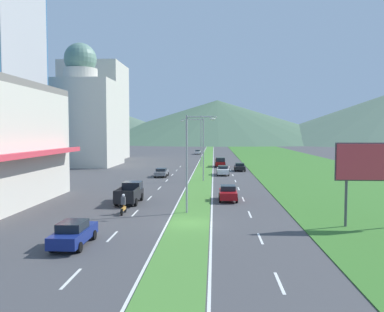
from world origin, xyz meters
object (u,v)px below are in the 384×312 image
object	(u,v)px
car_0	(228,193)
car_5	(223,170)
car_4	(240,167)
street_lamp_near	(190,157)
street_lamp_mid	(201,145)
street_lamp_far	(203,138)
pickup_truck_0	(220,162)
car_3	(198,152)
pickup_truck_1	(130,193)
car_1	(162,172)
motorcycle_rider	(123,206)
billboard_roadside	(372,165)
car_2	(74,233)

from	to	relation	value
car_0	car_5	distance (m)	25.05
car_5	car_4	bearing A→B (deg)	155.29
street_lamp_near	street_lamp_mid	size ratio (longest dim) A/B	0.95
street_lamp_mid	car_5	bearing A→B (deg)	67.88
street_lamp_far	car_0	xyz separation A→B (m)	(3.83, -39.87, -5.26)
pickup_truck_0	car_5	bearing A→B (deg)	0.74
car_3	pickup_truck_1	distance (m)	88.90
car_1	car_5	world-z (taller)	car_5
street_lamp_far	pickup_truck_0	distance (m)	6.28
street_lamp_mid	motorcycle_rider	xyz separation A→B (m)	(-6.00, -23.97, -4.60)
street_lamp_near	car_4	size ratio (longest dim) A/B	2.18
street_lamp_far	pickup_truck_1	xyz separation A→B (m)	(-6.26, -41.57, -5.08)
car_5	pickup_truck_1	xyz separation A→B (m)	(-10.09, -26.75, 0.19)
billboard_roadside	street_lamp_mid	bearing A→B (deg)	116.42
car_5	pickup_truck_1	distance (m)	28.59
car_3	motorcycle_rider	bearing A→B (deg)	178.39
car_1	pickup_truck_0	xyz separation A→B (m)	(9.80, 18.49, 0.27)
car_3	car_4	size ratio (longest dim) A/B	1.12
car_0	motorcycle_rider	bearing A→B (deg)	-51.90
street_lamp_far	car_0	size ratio (longest dim) A/B	2.64
motorcycle_rider	billboard_roadside	bearing A→B (deg)	-101.01
car_0	pickup_truck_1	xyz separation A→B (m)	(-10.09, -1.70, 0.18)
street_lamp_far	car_5	size ratio (longest dim) A/B	2.21
pickup_truck_1	motorcycle_rider	xyz separation A→B (m)	(0.63, -5.72, -0.24)
car_1	pickup_truck_0	size ratio (longest dim) A/B	0.84
car_4	car_2	bearing A→B (deg)	-15.48
street_lamp_far	car_1	xyz separation A→B (m)	(-6.18, -17.82, -5.35)
car_4	pickup_truck_0	xyz separation A→B (m)	(-3.49, 8.35, 0.23)
street_lamp_near	street_lamp_mid	bearing A→B (deg)	89.60
car_0	car_4	bearing A→B (deg)	174.17
car_2	car_3	world-z (taller)	car_2
car_4	pickup_truck_0	bearing A→B (deg)	-157.33
pickup_truck_0	car_4	bearing A→B (deg)	22.67
pickup_truck_1	car_4	bearing A→B (deg)	-21.54
car_2	motorcycle_rider	distance (m)	9.87
street_lamp_far	car_3	bearing A→B (deg)	93.60
street_lamp_near	car_3	size ratio (longest dim) A/B	1.94
billboard_roadside	car_2	xyz separation A→B (m)	(-20.77, -5.97, -3.95)
billboard_roadside	motorcycle_rider	distance (m)	20.59
billboard_roadside	car_3	xyz separation A→B (m)	(-17.16, 98.41, -4.02)
car_2	motorcycle_rider	bearing A→B (deg)	-5.51
street_lamp_near	car_1	size ratio (longest dim) A/B	1.92
car_2	car_5	world-z (taller)	car_2
car_3	pickup_truck_0	bearing A→B (deg)	-171.94
car_3	car_4	world-z (taller)	car_4
street_lamp_near	street_lamp_far	size ratio (longest dim) A/B	0.82
street_lamp_far	motorcycle_rider	xyz separation A→B (m)	(-5.63, -47.28, -5.32)
street_lamp_mid	car_1	xyz separation A→B (m)	(-6.55, 5.50, -4.63)
billboard_roadside	car_3	world-z (taller)	billboard_roadside
street_lamp_near	pickup_truck_1	xyz separation A→B (m)	(-6.47, 5.02, -4.03)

